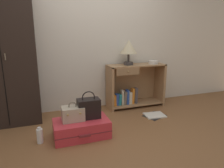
# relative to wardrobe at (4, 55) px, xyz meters

# --- Properties ---
(ground_plane) EXTENTS (9.00, 9.00, 0.00)m
(ground_plane) POSITION_rel_wardrobe_xyz_m (1.31, -1.20, -1.02)
(ground_plane) COLOR brown
(back_wall) EXTENTS (6.40, 0.10, 2.60)m
(back_wall) POSITION_rel_wardrobe_xyz_m (1.31, 0.30, 0.28)
(back_wall) COLOR silver
(back_wall) RESTS_ON ground_plane
(wardrobe) EXTENTS (0.87, 0.47, 2.03)m
(wardrobe) POSITION_rel_wardrobe_xyz_m (0.00, 0.00, 0.00)
(wardrobe) COLOR black
(wardrobe) RESTS_ON ground_plane
(bookshelf) EXTENTS (1.04, 0.38, 0.77)m
(bookshelf) POSITION_rel_wardrobe_xyz_m (2.05, 0.05, -0.64)
(bookshelf) COLOR #A37A51
(bookshelf) RESTS_ON ground_plane
(table_lamp) EXTENTS (0.29, 0.29, 0.43)m
(table_lamp) POSITION_rel_wardrobe_xyz_m (1.94, 0.05, 0.05)
(table_lamp) COLOR #3D3838
(table_lamp) RESTS_ON bookshelf
(bowl) EXTENTS (0.17, 0.17, 0.06)m
(bowl) POSITION_rel_wardrobe_xyz_m (2.40, -0.00, -0.21)
(bowl) COLOR silver
(bowl) RESTS_ON bookshelf
(suitcase_large) EXTENTS (0.71, 0.43, 0.23)m
(suitcase_large) POSITION_rel_wardrobe_xyz_m (0.91, -0.79, -0.90)
(suitcase_large) COLOR #D1333D
(suitcase_large) RESTS_ON ground_plane
(train_case) EXTENTS (0.28, 0.21, 0.25)m
(train_case) POSITION_rel_wardrobe_xyz_m (0.82, -0.75, -0.70)
(train_case) COLOR #B7A88E
(train_case) RESTS_ON suitcase_large
(handbag) EXTENTS (0.29, 0.18, 0.37)m
(handbag) POSITION_rel_wardrobe_xyz_m (1.03, -0.74, -0.66)
(handbag) COLOR black
(handbag) RESTS_ON suitcase_large
(bottle) EXTENTS (0.07, 0.07, 0.21)m
(bottle) POSITION_rel_wardrobe_xyz_m (0.40, -0.78, -0.92)
(bottle) COLOR white
(bottle) RESTS_ON ground_plane
(open_book_on_floor) EXTENTS (0.41, 0.37, 0.02)m
(open_book_on_floor) POSITION_rel_wardrobe_xyz_m (2.18, -0.51, -1.01)
(open_book_on_floor) COLOR white
(open_book_on_floor) RESTS_ON ground_plane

